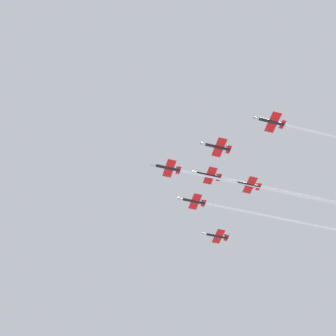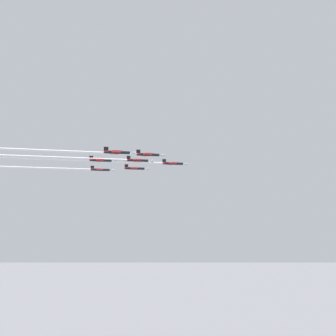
# 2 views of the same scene
# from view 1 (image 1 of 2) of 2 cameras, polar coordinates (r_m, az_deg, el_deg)

# --- Properties ---
(jet_lead) EXTENTS (26.86, 60.07, 2.26)m
(jet_lead) POSITION_cam_1_polar(r_m,az_deg,el_deg) (167.80, 6.60, -1.39)
(jet_lead) COLOR black
(jet_port_inner) EXTENTS (8.27, 10.69, 2.26)m
(jet_port_inner) POSITION_cam_1_polar(r_m,az_deg,el_deg) (157.77, 5.99, 2.56)
(jet_port_inner) COLOR black
(jet_starboard_inner) EXTENTS (28.64, 64.33, 2.26)m
(jet_starboard_inner) POSITION_cam_1_polar(r_m,az_deg,el_deg) (181.65, 9.84, -5.32)
(jet_starboard_inner) COLOR black
(jet_port_outer) EXTENTS (31.07, 70.14, 2.26)m
(jet_port_outer) POSITION_cam_1_polar(r_m,az_deg,el_deg) (174.92, 12.75, -2.51)
(jet_port_outer) COLOR black
(jet_starboard_outer) EXTENTS (28.88, 64.91, 2.26)m
(jet_starboard_outer) POSITION_cam_1_polar(r_m,az_deg,el_deg) (164.60, 19.52, 3.60)
(jet_starboard_outer) COLOR black
(jet_center_rear) EXTENTS (8.27, 10.69, 2.26)m
(jet_center_rear) POSITION_cam_1_polar(r_m,az_deg,el_deg) (186.41, 5.91, -8.17)
(jet_center_rear) COLOR black
(jet_port_trail) EXTENTS (36.05, 82.05, 2.26)m
(jet_port_trail) POSITION_cam_1_polar(r_m,az_deg,el_deg) (183.47, 18.75, -3.84)
(jet_port_trail) COLOR black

